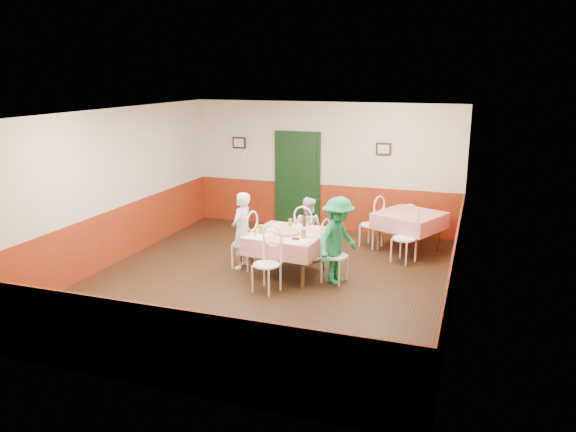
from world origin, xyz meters
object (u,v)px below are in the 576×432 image
(chair_second_b, at_px, (404,239))
(diner_far, at_px, (308,229))
(chair_near, at_px, (266,265))
(glass_c, at_px, (290,222))
(glass_b, at_px, (303,234))
(beer_bottle, at_px, (304,221))
(main_table, at_px, (288,254))
(second_table, at_px, (409,232))
(chair_far, at_px, (307,237))
(diner_right, at_px, (338,240))
(wallet, at_px, (296,239))
(chair_right, at_px, (335,256))
(chair_left, at_px, (244,244))
(diner_left, at_px, (242,231))
(chair_second_a, at_px, (371,225))
(glass_a, at_px, (261,229))
(pizza, at_px, (287,233))

(chair_second_b, xyz_separation_m, diner_far, (-1.72, -0.42, 0.15))
(chair_near, bearing_deg, glass_c, 106.31)
(glass_b, height_order, beer_bottle, beer_bottle)
(beer_bottle, bearing_deg, main_table, -111.07)
(second_table, xyz_separation_m, glass_c, (-1.91, -1.63, 0.45))
(chair_far, height_order, diner_right, diner_right)
(wallet, bearing_deg, glass_c, 119.51)
(chair_second_b, distance_m, diner_far, 1.78)
(chair_second_b, height_order, diner_far, diner_far)
(chair_second_b, distance_m, glass_c, 2.13)
(chair_far, height_order, glass_b, glass_b)
(chair_right, bearing_deg, chair_near, 140.96)
(chair_left, distance_m, diner_right, 1.77)
(diner_left, bearing_deg, glass_b, 80.46)
(chair_second_a, height_order, chair_second_b, same)
(glass_b, bearing_deg, diner_right, 17.11)
(chair_far, distance_m, beer_bottle, 0.61)
(glass_a, bearing_deg, chair_second_a, 57.08)
(chair_second_b, bearing_deg, beer_bottle, -126.91)
(chair_near, xyz_separation_m, chair_second_b, (1.87, 2.16, 0.00))
(diner_far, bearing_deg, pizza, 95.02)
(chair_far, xyz_separation_m, diner_right, (0.83, -0.92, 0.28))
(chair_second_a, height_order, beer_bottle, beer_bottle)
(second_table, bearing_deg, chair_left, -142.98)
(main_table, relative_size, diner_far, 1.02)
(chair_left, relative_size, chair_near, 1.00)
(glass_b, distance_m, beer_bottle, 0.68)
(chair_left, height_order, beer_bottle, beer_bottle)
(main_table, bearing_deg, wallet, -54.04)
(glass_a, distance_m, glass_c, 0.71)
(chair_right, xyz_separation_m, glass_b, (-0.49, -0.17, 0.38))
(glass_a, distance_m, glass_b, 0.77)
(glass_c, bearing_deg, diner_far, 68.00)
(chair_second_a, xyz_separation_m, glass_c, (-1.16, -1.63, 0.37))
(second_table, distance_m, diner_far, 2.10)
(second_table, bearing_deg, chair_near, -122.70)
(glass_b, bearing_deg, chair_left, 165.29)
(glass_b, height_order, diner_right, diner_right)
(glass_b, distance_m, diner_far, 1.20)
(glass_c, bearing_deg, glass_a, -115.86)
(chair_left, height_order, wallet, chair_left)
(chair_left, xyz_separation_m, diner_right, (1.74, -0.15, 0.28))
(chair_second_b, distance_m, diner_right, 1.68)
(second_table, xyz_separation_m, diner_right, (-0.90, -2.14, 0.36))
(wallet, bearing_deg, beer_bottle, 102.06)
(chair_right, xyz_separation_m, glass_c, (-0.96, 0.51, 0.37))
(chair_second_b, xyz_separation_m, glass_b, (-1.45, -1.56, 0.38))
(beer_bottle, bearing_deg, chair_second_a, 61.72)
(chair_left, xyz_separation_m, pizza, (0.85, -0.13, 0.32))
(chair_far, xyz_separation_m, chair_second_a, (0.98, 1.22, 0.00))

